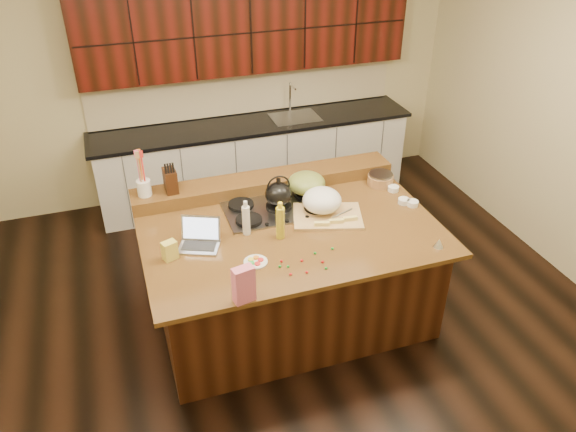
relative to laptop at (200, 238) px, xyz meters
name	(u,v)px	position (x,y,z in m)	size (l,w,h in m)	color
room	(290,181)	(0.74, 0.00, 0.37)	(5.52, 5.02, 2.72)	black
island	(290,272)	(0.74, 0.00, -0.51)	(2.40, 1.60, 0.92)	black
back_ledge	(265,182)	(0.74, 0.70, 0.00)	(2.40, 0.30, 0.12)	black
cooktop	(279,208)	(0.74, 0.30, -0.04)	(0.92, 0.52, 0.05)	gray
back_counter	(252,117)	(1.04, 2.23, 0.01)	(3.70, 0.66, 2.40)	silver
kettle	(279,194)	(0.74, 0.30, 0.09)	(0.23, 0.23, 0.21)	black
green_bowl	(306,183)	(1.04, 0.43, 0.08)	(0.33, 0.33, 0.18)	olive
laptop	(200,238)	(0.00, 0.00, 0.00)	(0.38, 0.34, 0.21)	#B7B7BC
oil_bottle	(280,223)	(0.62, -0.11, 0.08)	(0.07, 0.07, 0.27)	gold
vinegar_bottle	(246,220)	(0.38, 0.03, 0.07)	(0.06, 0.06, 0.25)	silver
wooden_tray	(323,204)	(1.07, 0.11, 0.05)	(0.66, 0.56, 0.23)	tan
ramekin_a	(404,201)	(1.81, 0.05, -0.03)	(0.10, 0.10, 0.04)	white
ramekin_b	(413,203)	(1.86, -0.01, -0.03)	(0.10, 0.10, 0.04)	white
ramekin_c	(393,189)	(1.83, 0.28, -0.03)	(0.10, 0.10, 0.04)	white
strainer_bowl	(380,180)	(1.77, 0.43, -0.01)	(0.24, 0.24, 0.09)	#996B3F
kitchen_timer	(439,243)	(1.74, -0.62, -0.02)	(0.08, 0.08, 0.07)	silver
pink_bag	(244,285)	(0.16, -0.75, 0.08)	(0.15, 0.08, 0.27)	pink
candy_plate	(256,262)	(0.34, -0.37, -0.05)	(0.18, 0.18, 0.01)	white
package_box	(170,250)	(-0.25, -0.12, 0.02)	(0.11, 0.07, 0.15)	#D7C94B
utensil_crock	(144,188)	(-0.33, 0.70, 0.13)	(0.12, 0.12, 0.14)	white
knife_block	(170,181)	(-0.10, 0.70, 0.16)	(0.10, 0.17, 0.20)	black
gumdrop_0	(323,262)	(0.82, -0.53, -0.05)	(0.02, 0.02, 0.02)	red
gumdrop_1	(288,266)	(0.55, -0.50, -0.05)	(0.02, 0.02, 0.02)	#198C26
gumdrop_2	(291,274)	(0.54, -0.60, -0.05)	(0.02, 0.02, 0.02)	red
gumdrop_3	(332,248)	(0.95, -0.40, -0.05)	(0.02, 0.02, 0.02)	#198C26
gumdrop_4	(307,272)	(0.66, -0.61, -0.05)	(0.02, 0.02, 0.02)	red
gumdrop_5	(326,268)	(0.81, -0.61, -0.05)	(0.02, 0.02, 0.02)	#198C26
gumdrop_6	(281,261)	(0.53, -0.42, -0.05)	(0.02, 0.02, 0.02)	red
gumdrop_7	(315,253)	(0.80, -0.41, -0.05)	(0.02, 0.02, 0.02)	#198C26
gumdrop_8	(302,260)	(0.68, -0.47, -0.05)	(0.02, 0.02, 0.02)	red
gumdrop_9	(280,266)	(0.50, -0.48, -0.05)	(0.02, 0.02, 0.02)	#198C26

